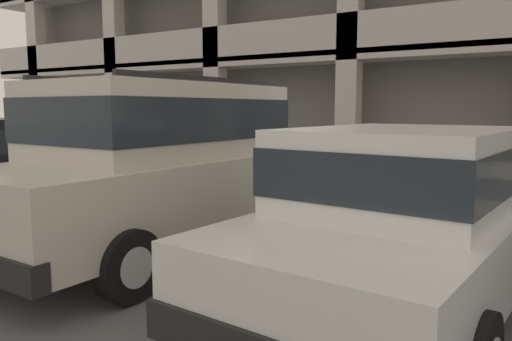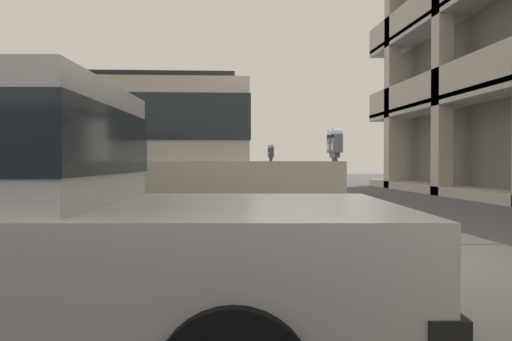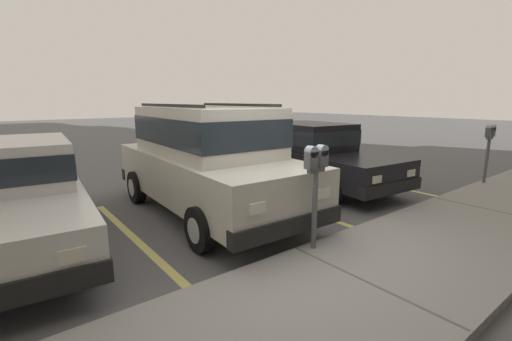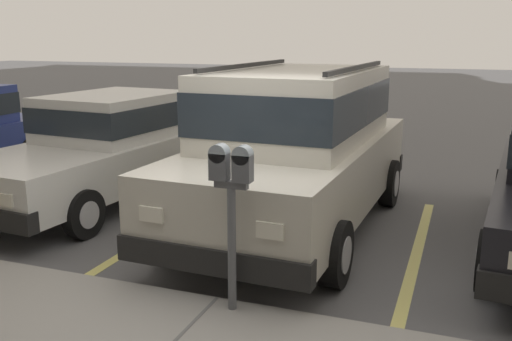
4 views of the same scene
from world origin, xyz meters
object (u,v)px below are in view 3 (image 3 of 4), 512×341
Objects in this scene: red_sedan at (313,153)px; dark_hatchback at (13,193)px; silver_suv at (207,156)px; parking_meter_near at (316,172)px; parking_meter_far at (489,140)px.

red_sedan is 1.00× the size of dark_hatchback.
parking_meter_near is (-0.19, 2.52, 0.08)m from silver_suv.
dark_hatchback is (6.12, -0.05, 0.00)m from red_sedan.
red_sedan is at bearing -136.96° from parking_meter_near.
parking_meter_near is at bearing 48.10° from red_sedan.
silver_suv is 2.99m from dark_hatchback.
silver_suv is 6.78m from parking_meter_far.
red_sedan is 4.08m from parking_meter_near.
parking_meter_far is (-6.12, -0.03, 0.00)m from parking_meter_near.
dark_hatchback is (2.96, -0.30, -0.27)m from silver_suv.
silver_suv is at bearing -85.78° from parking_meter_near.
parking_meter_far is (-6.31, 2.49, 0.09)m from silver_suv.
parking_meter_far is at bearing 144.01° from red_sedan.
silver_suv is 2.53m from parking_meter_near.
silver_suv is 1.05× the size of dark_hatchback.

